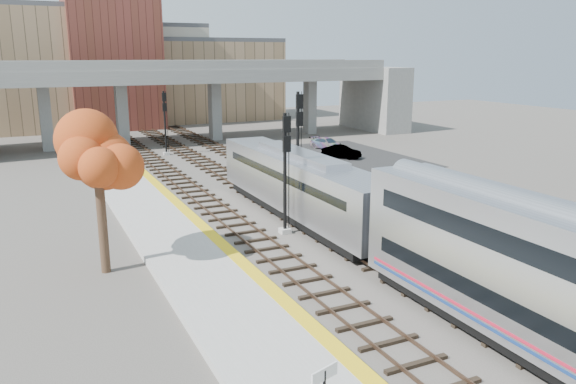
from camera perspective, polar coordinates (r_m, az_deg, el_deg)
name	(u,v)px	position (r m, az deg, el deg)	size (l,w,h in m)	color
ground	(374,275)	(27.12, 8.73, -8.35)	(160.00, 160.00, 0.00)	#47423D
platform	(229,300)	(24.02, -6.03, -10.82)	(4.50, 60.00, 0.35)	#9E9E99
yellow_strip	(270,288)	(24.58, -1.80, -9.70)	(0.70, 60.00, 0.01)	yellow
tracks	(282,208)	(37.88, -0.66, -1.63)	(10.70, 95.00, 0.25)	black
overpass	(198,92)	(68.58, -9.16, 10.00)	(54.00, 12.00, 9.50)	slate
buildings_far	(132,70)	(88.66, -15.58, 11.84)	(43.00, 21.00, 20.60)	tan
parking_lot	(335,157)	(57.22, 4.75, 3.55)	(14.00, 18.00, 0.04)	black
locomotive	(300,184)	(35.09, 1.21, 0.83)	(3.02, 19.05, 4.10)	#A8AAB2
signal_mast_near	(285,176)	(31.87, -0.27, 1.68)	(0.60, 0.64, 7.00)	#9E9E99
signal_mast_mid	(298,146)	(39.42, 1.04, 4.71)	(0.60, 0.64, 7.68)	#9E9E99
signal_mast_far	(165,125)	(59.19, -12.37, 6.69)	(0.60, 0.64, 6.55)	#9E9E99
tree	(97,158)	(27.11, -18.84, 3.31)	(3.60, 3.60, 7.50)	#382619
car_a	(324,164)	(49.79, 3.69, 2.83)	(1.57, 3.89, 1.33)	#99999E
car_b	(341,152)	(56.52, 5.44, 4.09)	(1.36, 3.89, 1.28)	#99999E
car_c	(327,143)	(61.97, 4.01, 4.94)	(1.71, 4.21, 1.22)	#99999E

